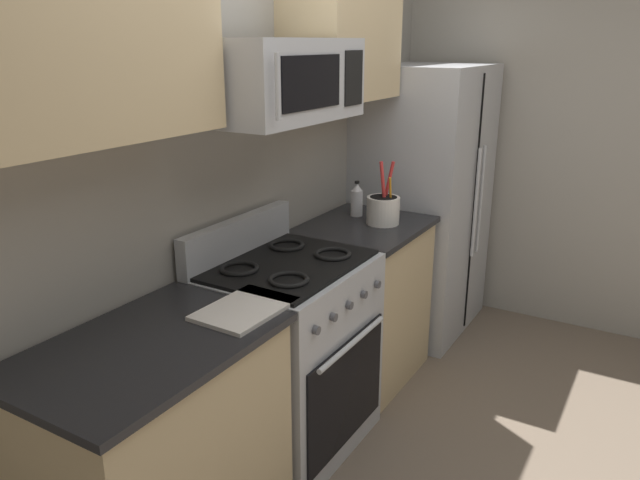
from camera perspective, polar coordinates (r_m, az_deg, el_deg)
The scene contains 12 objects.
wall_back at distance 2.83m, azimuth -9.50°, elevation 6.38°, with size 8.00×0.10×2.60m, color #9E998E.
counter_left at distance 2.37m, azimuth -14.86°, elevation -19.03°, with size 0.90×0.60×0.91m.
range_oven at distance 2.90m, azimuth -2.92°, elevation -10.54°, with size 0.76×0.65×1.09m.
counter_right at distance 3.49m, azimuth 4.00°, elevation -5.67°, with size 0.73×0.60×0.91m.
refrigerator at distance 4.07m, azimuth 9.57°, elevation 3.62°, with size 0.88×0.71×1.72m.
wall_right at distance 4.33m, azimuth 21.03°, elevation 9.44°, with size 0.10×8.00×2.60m, color #9E998E.
microwave at distance 2.56m, azimuth -3.88°, elevation 14.67°, with size 0.75×0.44×0.32m.
upper_cabinets_left at distance 2.02m, azimuth -21.78°, elevation 19.43°, with size 0.89×0.34×0.76m.
upper_cabinets_right at distance 3.28m, azimuth 2.12°, elevation 19.62°, with size 0.72×0.34×0.76m.
utensil_crock at distance 3.34m, azimuth 5.91°, elevation 2.90°, with size 0.18×0.18×0.34m.
cutting_board at distance 2.29m, azimuth -7.01°, elevation -6.38°, with size 0.36×0.25×0.02m, color silver.
bottle_vinegar at distance 3.48m, azimuth 3.44°, elevation 3.75°, with size 0.07×0.07×0.20m.
Camera 1 is at (-2.11, -0.73, 1.86)m, focal length 34.32 mm.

